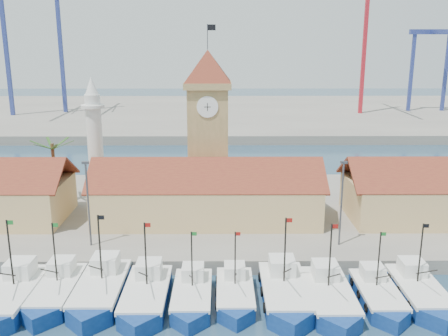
{
  "coord_description": "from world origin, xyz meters",
  "views": [
    {
      "loc": [
        1.61,
        -36.61,
        22.38
      ],
      "look_at": [
        1.96,
        18.0,
        8.28
      ],
      "focal_mm": 40.0,
      "sensor_mm": 36.0,
      "label": 1
    }
  ],
  "objects_px": {
    "minaret": "(95,139)",
    "boat_0": "(10,299)",
    "boat_5": "(235,295)",
    "clock_tower": "(208,124)"
  },
  "relations": [
    {
      "from": "minaret",
      "to": "boat_0",
      "type": "bearing_deg",
      "value": -93.27
    },
    {
      "from": "boat_0",
      "to": "boat_5",
      "type": "bearing_deg",
      "value": 2.1
    },
    {
      "from": "boat_0",
      "to": "minaret",
      "type": "height_order",
      "value": "minaret"
    },
    {
      "from": "boat_0",
      "to": "boat_5",
      "type": "relative_size",
      "value": 1.21
    },
    {
      "from": "boat_5",
      "to": "minaret",
      "type": "distance_m",
      "value": 32.2
    },
    {
      "from": "boat_0",
      "to": "clock_tower",
      "type": "distance_m",
      "value": 31.12
    },
    {
      "from": "boat_0",
      "to": "minaret",
      "type": "distance_m",
      "value": 27.46
    },
    {
      "from": "boat_0",
      "to": "clock_tower",
      "type": "bearing_deg",
      "value": 55.44
    },
    {
      "from": "boat_5",
      "to": "minaret",
      "type": "xyz_separation_m",
      "value": [
        -17.84,
        25.23,
        9.04
      ]
    },
    {
      "from": "boat_0",
      "to": "minaret",
      "type": "bearing_deg",
      "value": 86.73
    }
  ]
}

